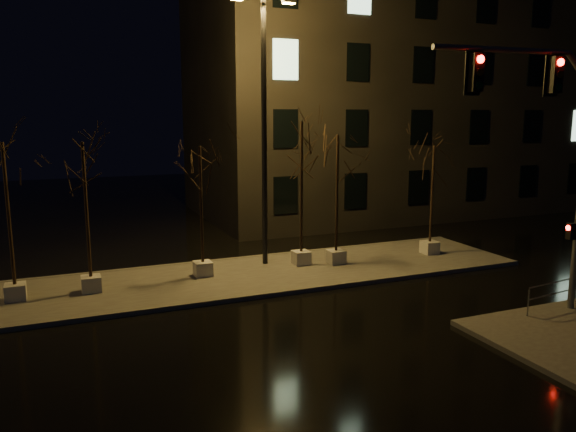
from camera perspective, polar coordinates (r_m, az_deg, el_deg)
name	(u,v)px	position (r m, az deg, el deg)	size (l,w,h in m)	color
ground	(315,333)	(16.55, 2.79, -11.74)	(90.00, 90.00, 0.00)	black
median	(249,276)	(21.80, -4.01, -6.06)	(22.00, 5.00, 0.15)	#43413C
building	(392,94)	(37.96, 10.56, 12.09)	(25.00, 12.00, 15.00)	black
tree_0	(5,178)	(20.02, -26.80, 3.43)	(1.80, 1.80, 5.33)	#B0ADA4
tree_1	(84,176)	(19.99, -19.99, 3.82)	(1.80, 1.80, 5.29)	#B0ADA4
tree_2	(200,176)	(20.97, -8.89, 4.05)	(1.80, 1.80, 5.03)	#B0ADA4
tree_3	(302,154)	(22.34, 1.39, 6.31)	(1.80, 1.80, 5.94)	#B0ADA4
tree_4	(337,164)	(22.60, 5.04, 5.29)	(1.80, 1.80, 5.40)	#B0ADA4
tree_5	(433,170)	(24.99, 14.54, 4.54)	(1.80, 1.80, 4.86)	#B0ADA4
traffic_signal_mast	(552,145)	(18.32, 25.27, 6.55)	(6.44, 0.51, 7.87)	slate
streetlight_main	(264,114)	(22.42, -2.45, 10.33)	(2.62, 0.36, 10.53)	black
guard_rail_a	(550,292)	(19.45, 25.10, -7.03)	(2.08, 0.30, 0.90)	slate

